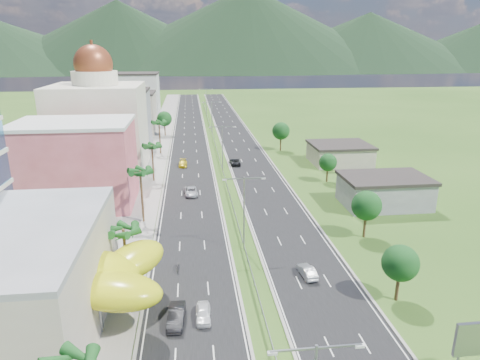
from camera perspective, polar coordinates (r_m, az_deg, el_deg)
name	(u,v)px	position (r m, az deg, el deg)	size (l,w,h in m)	color
ground	(254,286)	(54.45, 1.88, -13.89)	(500.00, 500.00, 0.00)	#2D5119
road_left	(190,138)	(138.88, -6.73, 5.57)	(11.00, 260.00, 0.04)	black
road_right	(236,137)	(139.65, -0.53, 5.75)	(11.00, 260.00, 0.04)	black
sidewalk_left	(160,139)	(139.22, -10.65, 5.43)	(7.00, 260.00, 0.12)	gray
median_guardrail	(217,148)	(121.37, -3.15, 4.23)	(0.10, 216.06, 0.76)	gray
streetlight_median_b	(244,206)	(60.40, 0.54, -3.47)	(6.04, 0.25, 11.00)	gray
streetlight_median_c	(222,144)	(98.62, -2.38, 4.80)	(6.04, 0.25, 11.00)	gray
streetlight_median_d	(212,114)	(142.79, -3.79, 8.72)	(6.04, 0.25, 11.00)	gray
streetlight_median_e	(206,99)	(187.35, -4.54, 10.78)	(6.04, 0.25, 11.00)	gray
lime_canopy	(74,276)	(49.70, -21.29, -11.84)	(18.00, 15.00, 7.40)	#BEC313
pink_shophouse	(77,166)	(83.35, -20.96, 1.81)	(20.00, 15.00, 15.00)	#C24F5A
domed_building	(99,123)	(104.49, -18.26, 7.23)	(20.00, 20.00, 28.70)	beige
midrise_grey	(121,120)	(129.13, -15.59, 7.76)	(16.00, 15.00, 16.00)	gray
midrise_beige	(131,113)	(150.88, -14.34, 8.60)	(16.00, 15.00, 13.00)	#AC9E8E
midrise_white	(138,98)	(173.20, -13.46, 10.57)	(16.00, 15.00, 18.00)	silver
shed_near	(384,192)	(83.29, 18.66, -1.56)	(15.00, 10.00, 5.00)	gray
shed_far	(340,154)	(110.70, 13.14, 3.34)	(14.00, 12.00, 4.40)	#AC9E8E
palm_tree_b	(124,233)	(53.12, -15.27, -6.79)	(3.60, 3.60, 8.10)	#47301C
palm_tree_c	(140,174)	(71.29, -13.15, 0.84)	(3.60, 3.60, 9.60)	#47301C
palm_tree_d	(152,147)	(93.68, -11.67, 4.27)	(3.60, 3.60, 8.60)	#47301C
palm_tree_e	(159,124)	(117.98, -10.74, 7.38)	(3.60, 3.60, 9.40)	#47301C
leafy_tree_lfar	(164,119)	(143.03, -10.05, 8.03)	(4.90, 4.90, 8.05)	#47301C
leafy_tree_ra	(400,263)	(52.60, 20.60, -10.34)	(4.20, 4.20, 6.90)	#47301C
leafy_tree_rb	(367,206)	(67.66, 16.52, -3.30)	(4.55, 4.55, 7.47)	#47301C
leafy_tree_rc	(328,162)	(93.87, 11.64, 2.31)	(3.85, 3.85, 6.33)	#47301C
leafy_tree_rd	(281,131)	(120.82, 5.48, 6.52)	(4.90, 4.90, 8.05)	#47301C
mountain_ridge	(248,72)	(501.29, 1.06, 14.20)	(860.00, 140.00, 90.00)	black
car_white_near_left	(203,313)	(48.52, -4.92, -17.28)	(1.60, 3.98, 1.36)	white
car_dark_left	(176,316)	(48.22, -8.50, -17.49)	(1.70, 4.87, 1.61)	black
car_silver_mid_left	(191,191)	(85.25, -6.56, -1.52)	(2.44, 5.30, 1.47)	#ADAFB4
car_yellow_far_left	(183,163)	(106.03, -7.62, 2.22)	(1.99, 4.90, 1.42)	gold
car_silver_right	(307,271)	(56.62, 8.93, -11.93)	(1.47, 4.23, 1.39)	#9DA0A4
car_dark_far_right	(235,162)	(106.52, -0.70, 2.46)	(2.41, 5.24, 1.45)	black
motorcycle	(178,266)	(57.82, -8.30, -11.24)	(0.65, 2.17, 1.39)	black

